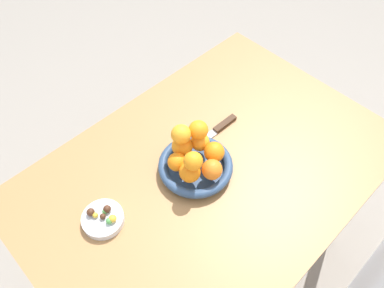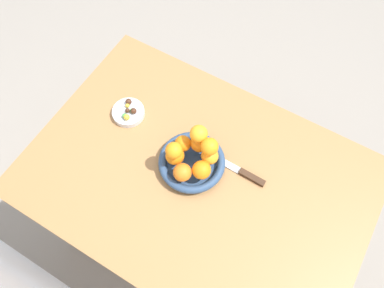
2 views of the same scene
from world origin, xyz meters
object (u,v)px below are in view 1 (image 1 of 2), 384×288
Objects in this scene: candy_dish at (103,219)px; candy_ball_5 at (107,209)px; orange_1 at (200,142)px; orange_8 at (198,130)px; orange_5 at (212,169)px; orange_7 at (193,161)px; orange_2 at (182,146)px; fruit_bowl at (196,166)px; knife at (211,134)px; candy_ball_4 at (113,219)px; candy_ball_3 at (105,211)px; candy_ball_6 at (91,212)px; orange_0 at (214,152)px; orange_3 at (177,162)px; candy_ball_1 at (95,215)px; dining_table at (209,184)px; candy_ball_2 at (103,216)px; orange_4 at (191,173)px; candy_ball_0 at (109,221)px; orange_6 at (181,134)px.

candy_ball_5 reaches higher than candy_dish.
orange_8 is at bearing -30.66° from orange_1.
orange_5 is 1.12× the size of orange_7.
orange_2 is 0.27m from candy_ball_5.
orange_2 is (0.00, -0.05, 0.05)m from fruit_bowl.
orange_1 is 1.07× the size of orange_7.
candy_ball_4 is at bearing 4.35° from knife.
candy_ball_6 reaches higher than candy_ball_3.
orange_0 reaches higher than candy_ball_3.
fruit_bowl is 4.17× the size of orange_7.
orange_3 is 0.10m from orange_5.
orange_3 is 0.27m from candy_ball_6.
candy_ball_3 is at bearing -4.06° from candy_ball_5.
candy_ball_4 is (0.32, 0.00, -0.09)m from orange_8.
orange_7 is (0.05, -0.03, 0.06)m from orange_5.
orange_8 reaches higher than candy_ball_1.
candy_dish is 7.67× the size of candy_ball_3.
candy_ball_4 reaches higher than knife.
dining_table is 52.06× the size of candy_ball_5.
dining_table is 9.79× the size of candy_dish.
knife is (-0.13, -0.06, -0.02)m from fruit_bowl.
orange_0 is 0.35m from candy_ball_2.
orange_4 is 2.74× the size of candy_ball_6.
dining_table is 0.34m from candy_ball_5.
candy_ball_0 is at bearing 0.40° from orange_8.
orange_8 is 3.67× the size of candy_ball_1.
candy_ball_5 is 0.97× the size of candy_ball_6.
orange_1 is 0.10m from orange_5.
candy_ball_2 is at bearing -13.55° from dining_table.
orange_7 is 0.28m from candy_ball_2.
dining_table is 18.92× the size of orange_5.
fruit_bowl is at bearing 173.86° from candy_ball_0.
candy_ball_0 is (-0.01, 0.03, 0.02)m from candy_dish.
orange_8 is 0.21× the size of knife.
candy_dish is at bearing -21.89° from orange_5.
orange_2 is (0.05, -0.08, 0.00)m from orange_0.
fruit_bowl is at bearing -35.14° from dining_table.
candy_ball_5 is at bearing -158.31° from candy_ball_2.
candy_dish is at bearing -14.02° from dining_table.
orange_5 is at bearing 63.78° from orange_1.
candy_ball_5 reaches higher than candy_ball_1.
dining_table is 75.08× the size of candy_ball_3.
orange_7 is at bearing 37.97° from fruit_bowl.
orange_6 is 2.56× the size of candy_ball_6.
orange_1 is at bearing 179.89° from candy_ball_0.
orange_1 is 0.32m from candy_ball_5.
candy_ball_6 is (0.00, -0.01, 0.00)m from candy_ball_1.
orange_7 reaches higher than fruit_bowl.
orange_7 is 0.20× the size of knife.
orange_0 is 1.07× the size of orange_8.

